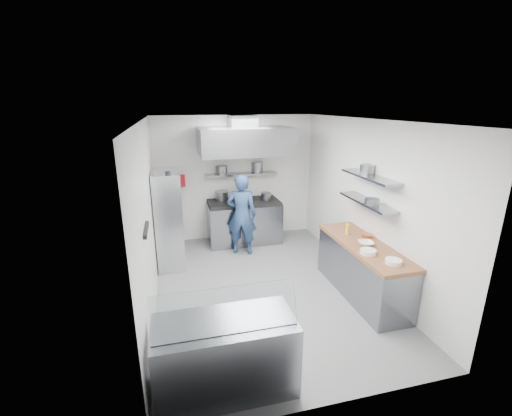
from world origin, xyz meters
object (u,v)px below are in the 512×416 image
object	(u,v)px
wire_rack	(169,219)
display_case	(225,356)
gas_range	(244,223)
chef	(242,215)

from	to	relation	value
wire_rack	display_case	xyz separation A→B (m)	(0.53, -3.32, -0.50)
gas_range	wire_rack	world-z (taller)	wire_rack
wire_rack	gas_range	bearing A→B (deg)	25.44
gas_range	display_case	xyz separation A→B (m)	(-1.10, -4.10, -0.03)
gas_range	wire_rack	xyz separation A→B (m)	(-1.63, -0.78, 0.48)
gas_range	display_case	world-z (taller)	gas_range
chef	wire_rack	bearing A→B (deg)	26.05
chef	display_case	xyz separation A→B (m)	(-0.92, -3.49, -0.42)
display_case	gas_range	bearing A→B (deg)	74.98
gas_range	wire_rack	bearing A→B (deg)	-154.56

